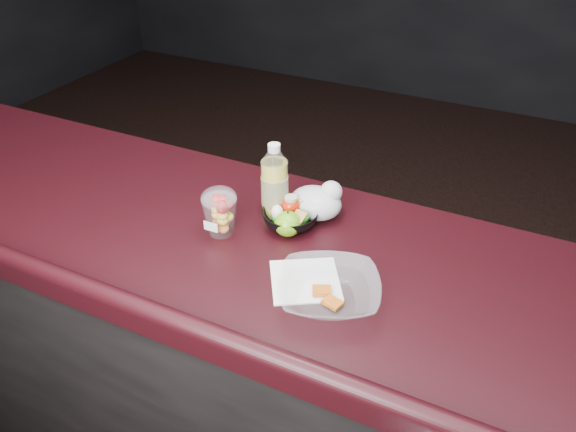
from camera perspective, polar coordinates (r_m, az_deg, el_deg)
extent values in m
cube|color=black|center=(1.82, -1.53, -16.27)|extent=(4.00, 0.65, 0.98)
cube|color=black|center=(1.47, -1.82, -3.43)|extent=(4.06, 0.71, 0.04)
cylinder|color=gold|center=(1.52, -1.36, 2.68)|extent=(0.07, 0.07, 0.17)
cylinder|color=white|center=(1.52, -1.36, 2.68)|extent=(0.07, 0.07, 0.17)
cone|color=white|center=(1.47, -1.41, 6.05)|extent=(0.07, 0.07, 0.03)
cylinder|color=white|center=(1.46, -1.42, 6.93)|extent=(0.03, 0.03, 0.02)
cylinder|color=#072D99|center=(1.52, -1.36, 2.68)|extent=(0.07, 0.07, 0.08)
ellipsoid|color=white|center=(1.45, -7.05, 1.84)|extent=(0.09, 0.09, 0.05)
ellipsoid|color=#397A0E|center=(1.47, -0.02, -0.79)|extent=(0.07, 0.07, 0.07)
cylinder|color=black|center=(1.45, -0.02, 0.40)|extent=(0.01, 0.01, 0.01)
ellipsoid|color=silver|center=(1.54, 2.81, 1.34)|extent=(0.15, 0.12, 0.09)
sphere|color=silver|center=(1.53, 4.40, 2.45)|extent=(0.06, 0.06, 0.06)
imported|color=black|center=(1.51, 0.23, -0.19)|extent=(0.18, 0.18, 0.05)
cylinder|color=#0F470C|center=(1.51, 0.23, 0.11)|extent=(0.11, 0.11, 0.01)
ellipsoid|color=#B01E07|center=(1.51, 0.29, 1.11)|extent=(0.05, 0.05, 0.04)
cylinder|color=beige|center=(1.49, 0.29, 1.82)|extent=(0.03, 0.03, 0.01)
ellipsoid|color=white|center=(1.49, -1.11, 0.42)|extent=(0.03, 0.03, 0.04)
imported|color=silver|center=(1.28, 4.16, -7.59)|extent=(0.30, 0.30, 0.06)
cube|color=#990F0C|center=(1.30, 3.44, -7.56)|extent=(0.05, 0.05, 0.01)
cube|color=#990F0C|center=(1.27, 4.53, -8.76)|extent=(0.05, 0.04, 0.01)
cube|color=white|center=(1.34, 1.76, -6.57)|extent=(0.22, 0.22, 0.00)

